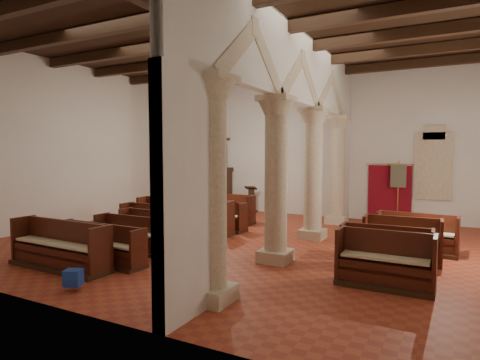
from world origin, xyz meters
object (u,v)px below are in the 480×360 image
object	(u,v)px
lectern	(251,201)
processional_banner	(398,203)
nave_pew_0	(59,253)
pipe_organ	(210,181)
aisle_pew_0	(385,268)

from	to	relation	value
lectern	processional_banner	world-z (taller)	processional_banner
lectern	processional_banner	xyz separation A→B (m)	(6.15, 0.00, 0.30)
nave_pew_0	lectern	bearing A→B (deg)	90.61
pipe_organ	lectern	bearing A→B (deg)	-0.29
lectern	nave_pew_0	world-z (taller)	lectern
pipe_organ	aisle_pew_0	world-z (taller)	pipe_organ
pipe_organ	processional_banner	distance (m)	8.37
processional_banner	aisle_pew_0	size ratio (longest dim) A/B	1.29
nave_pew_0	pipe_organ	bearing A→B (deg)	103.22
lectern	nave_pew_0	bearing A→B (deg)	-95.80
lectern	nave_pew_0	xyz separation A→B (m)	(-0.16, -9.86, -0.14)
processional_banner	nave_pew_0	bearing A→B (deg)	-123.22
pipe_organ	nave_pew_0	size ratio (longest dim) A/B	1.55
pipe_organ	lectern	xyz separation A→B (m)	(2.20, -0.01, -0.87)
nave_pew_0	aisle_pew_0	xyz separation A→B (m)	(6.92, 2.17, 0.02)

